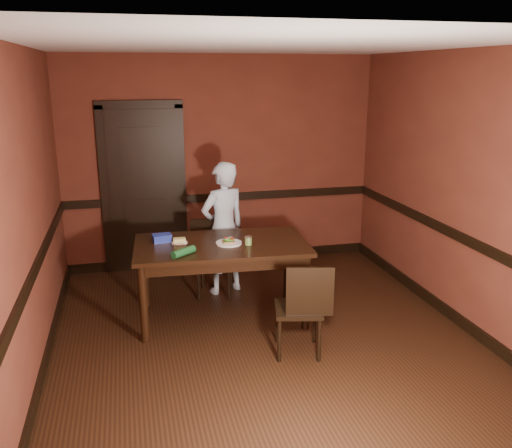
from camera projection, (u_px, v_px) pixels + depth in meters
name	position (u px, v px, depth m)	size (l,w,h in m)	color
floor	(265.00, 338.00, 5.23)	(4.00, 4.50, 0.01)	black
ceiling	(266.00, 44.00, 4.50)	(4.00, 4.50, 0.01)	silver
wall_back	(221.00, 163.00, 6.97)	(4.00, 0.02, 2.70)	#5D291C
wall_front	(376.00, 302.00, 2.76)	(4.00, 0.02, 2.70)	#5D291C
wall_left	(28.00, 216.00, 4.41)	(0.02, 4.50, 2.70)	#5D291C
wall_right	(462.00, 191.00, 5.32)	(0.02, 4.50, 2.70)	#5D291C
dado_back	(222.00, 197.00, 7.08)	(4.00, 0.03, 0.10)	black
dado_left	(36.00, 267.00, 4.54)	(0.03, 4.50, 0.10)	black
dado_right	(456.00, 235.00, 5.44)	(0.03, 4.50, 0.10)	black
baseboard_back	(223.00, 258.00, 7.31)	(4.00, 0.03, 0.12)	black
baseboard_left	(47.00, 357.00, 4.77)	(0.03, 4.50, 0.12)	black
baseboard_right	(448.00, 312.00, 5.67)	(0.03, 4.50, 0.12)	black
door	(144.00, 187.00, 6.78)	(1.05, 0.07, 2.20)	black
dining_table	(222.00, 281.00, 5.58)	(1.73, 0.97, 0.81)	black
chair_far	(215.00, 259.00, 6.16)	(0.40, 0.40, 0.86)	black
chair_near	(298.00, 307.00, 4.86)	(0.41, 0.41, 0.88)	black
person	(223.00, 228.00, 6.16)	(0.56, 0.37, 1.53)	silver
sandwich_plate	(229.00, 242.00, 5.44)	(0.26, 0.26, 0.06)	white
sauce_jar	(248.00, 241.00, 5.41)	(0.07, 0.07, 0.09)	#6A9644
cheese_saucer	(179.00, 241.00, 5.46)	(0.16, 0.16, 0.05)	white
food_tub	(162.00, 238.00, 5.49)	(0.20, 0.15, 0.08)	#273CB5
wrapped_veg	(184.00, 252.00, 5.09)	(0.07, 0.07, 0.26)	#195527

